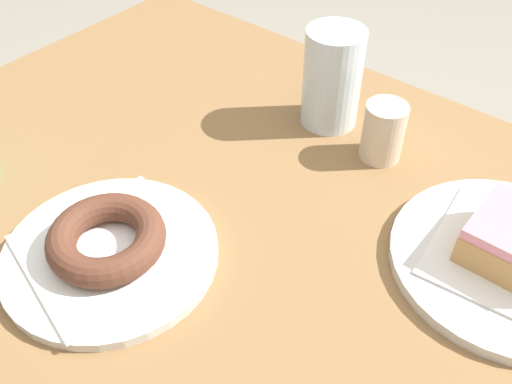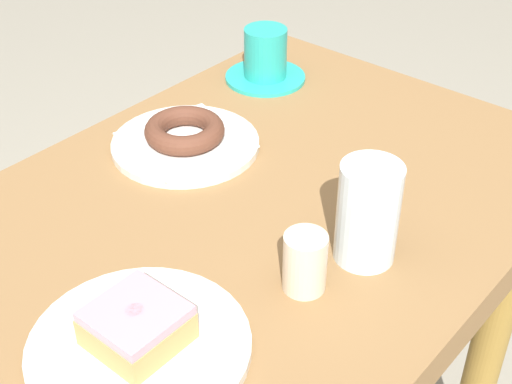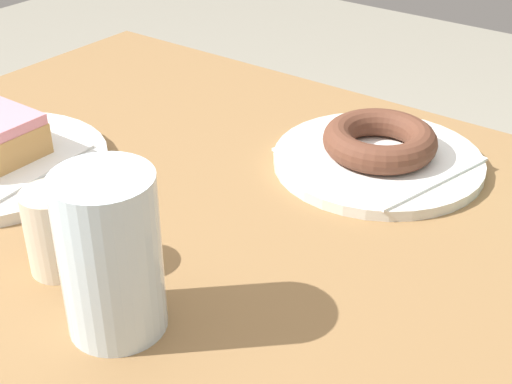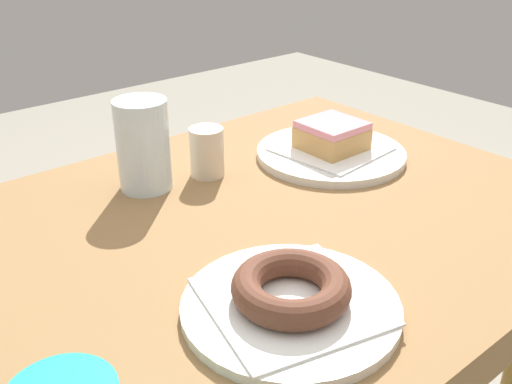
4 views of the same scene
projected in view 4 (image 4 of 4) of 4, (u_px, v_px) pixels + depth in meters
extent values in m
cube|color=olive|center=(232.00, 249.00, 0.74)|extent=(0.94, 0.64, 0.05)
cylinder|color=olive|center=(303.00, 295.00, 1.30)|extent=(0.06, 0.06, 0.72)
cylinder|color=silver|center=(331.00, 153.00, 0.93)|extent=(0.23, 0.23, 0.01)
cube|color=white|center=(331.00, 149.00, 0.93)|extent=(0.16, 0.16, 0.00)
cube|color=tan|center=(332.00, 138.00, 0.92)|extent=(0.09, 0.09, 0.03)
cube|color=pink|center=(332.00, 125.00, 0.91)|extent=(0.09, 0.09, 0.01)
cylinder|color=tan|center=(333.00, 123.00, 0.91)|extent=(0.02, 0.02, 0.00)
cylinder|color=silver|center=(290.00, 307.00, 0.58)|extent=(0.22, 0.22, 0.01)
cube|color=white|center=(291.00, 301.00, 0.58)|extent=(0.19, 0.19, 0.00)
torus|color=brown|center=(291.00, 287.00, 0.57)|extent=(0.12, 0.12, 0.03)
cylinder|color=silver|center=(143.00, 145.00, 0.81)|extent=(0.07, 0.07, 0.13)
cylinder|color=beige|center=(207.00, 152.00, 0.86)|extent=(0.05, 0.05, 0.07)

